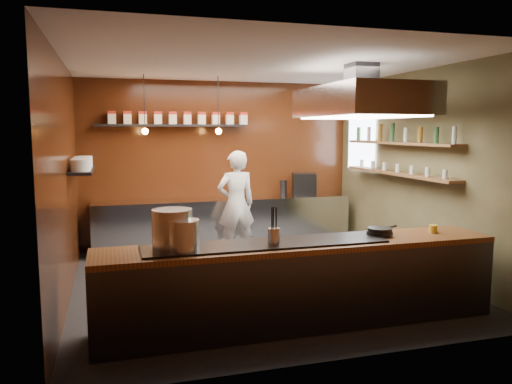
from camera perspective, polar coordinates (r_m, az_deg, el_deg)
name	(u,v)px	position (r m, az deg, el deg)	size (l,w,h in m)	color
floor	(259,282)	(7.12, 0.36, -10.24)	(5.00, 5.00, 0.00)	black
back_wall	(220,164)	(9.24, -4.09, 3.23)	(5.00, 5.00, 0.00)	#37140A
left_wall	(64,181)	(6.56, -21.05, 1.19)	(5.00, 5.00, 0.00)	#37140A
right_wall	(418,171)	(7.91, 18.01, 2.25)	(5.00, 5.00, 0.00)	#484729
ceiling	(259,64)	(6.85, 0.38, 14.47)	(5.00, 5.00, 0.00)	silver
window_pane	(361,142)	(9.32, 11.94, 5.59)	(1.00, 1.00, 0.00)	white
prep_counter	(225,223)	(9.05, -3.59, -3.56)	(4.60, 0.65, 0.90)	silver
pass_counter	(301,283)	(5.53, 5.16, -10.34)	(4.40, 0.72, 0.94)	#38383D
tin_shelf	(171,125)	(8.93, -9.64, 7.51)	(2.60, 0.26, 0.04)	black
plate_shelf	(82,170)	(7.54, -19.24, 2.36)	(0.30, 1.40, 0.04)	black
bottle_shelf_upper	(399,143)	(8.05, 15.98, 5.40)	(0.26, 2.80, 0.04)	brown
bottle_shelf_lower	(397,173)	(8.07, 15.86, 2.06)	(0.26, 2.80, 0.04)	brown
extractor_hood	(361,101)	(6.93, 11.88, 10.13)	(1.20, 2.00, 0.72)	#38383D
pendant_left	(145,128)	(8.23, -12.58, 7.14)	(0.10, 0.10, 0.95)	black
pendant_right	(218,128)	(8.39, -4.31, 7.29)	(0.10, 0.10, 0.95)	black
storage_tins	(180,118)	(8.95, -8.69, 8.37)	(2.43, 0.13, 0.22)	beige
plate_stacks	(82,163)	(7.53, -19.28, 3.12)	(0.26, 1.16, 0.16)	silver
bottles	(399,134)	(8.05, 16.01, 6.39)	(0.06, 2.66, 0.24)	silver
wine_glasses	(398,168)	(8.07, 15.88, 2.66)	(0.07, 2.37, 0.13)	silver
stockpot_large	(172,229)	(5.09, -9.55, -4.16)	(0.41, 0.41, 0.39)	#B2B5B9
stockpot_small	(183,235)	(4.98, -8.33, -4.89)	(0.32, 0.32, 0.30)	silver
utensil_crock	(274,236)	(5.20, 2.06, -5.07)	(0.13, 0.13, 0.17)	silver
frying_pan	(380,231)	(5.87, 13.98, -4.35)	(0.44, 0.30, 0.07)	black
butter_jar	(433,229)	(6.25, 19.61, -3.98)	(0.10, 0.10, 0.09)	yellow
espresso_machine	(304,184)	(9.36, 5.51, 0.87)	(0.42, 0.40, 0.42)	black
chef	(236,204)	(8.39, -2.29, -1.35)	(0.65, 0.43, 1.78)	white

